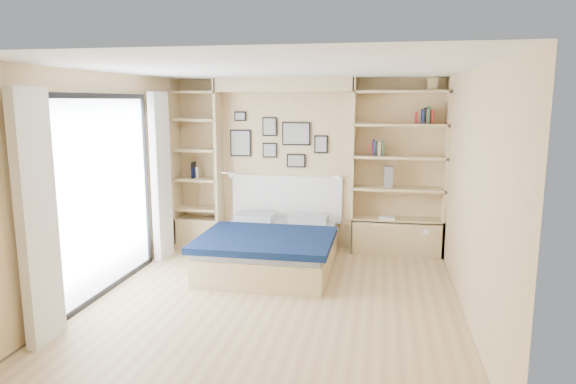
# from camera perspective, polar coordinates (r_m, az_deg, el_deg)

# --- Properties ---
(ground) EXTENTS (4.50, 4.50, 0.00)m
(ground) POSITION_cam_1_polar(r_m,az_deg,el_deg) (5.79, -1.41, -11.99)
(ground) COLOR tan
(ground) RESTS_ON ground
(room_shell) EXTENTS (4.50, 4.50, 4.50)m
(room_shell) POSITION_cam_1_polar(r_m,az_deg,el_deg) (7.02, -1.96, 1.08)
(room_shell) COLOR #DBBB7F
(room_shell) RESTS_ON ground
(bed) EXTENTS (1.67, 2.12, 1.07)m
(bed) POSITION_cam_1_polar(r_m,az_deg,el_deg) (6.83, -1.82, -6.11)
(bed) COLOR tan
(bed) RESTS_ON ground
(photo_gallery) EXTENTS (1.48, 0.02, 0.82)m
(photo_gallery) POSITION_cam_1_polar(r_m,az_deg,el_deg) (7.66, -1.32, 5.81)
(photo_gallery) COLOR black
(photo_gallery) RESTS_ON ground
(reading_lamps) EXTENTS (1.92, 0.12, 0.15)m
(reading_lamps) POSITION_cam_1_polar(r_m,az_deg,el_deg) (7.46, -0.52, 1.81)
(reading_lamps) COLOR silver
(reading_lamps) RESTS_ON ground
(shelf_decor) EXTENTS (3.56, 0.23, 2.03)m
(shelf_decor) POSITION_cam_1_polar(r_m,az_deg,el_deg) (7.33, 10.40, 6.13)
(shelf_decor) COLOR #A51E1E
(shelf_decor) RESTS_ON ground
(deck_chair) EXTENTS (0.54, 0.80, 0.76)m
(deck_chair) POSITION_cam_1_polar(r_m,az_deg,el_deg) (7.26, -25.79, -5.42)
(deck_chair) COLOR tan
(deck_chair) RESTS_ON ground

